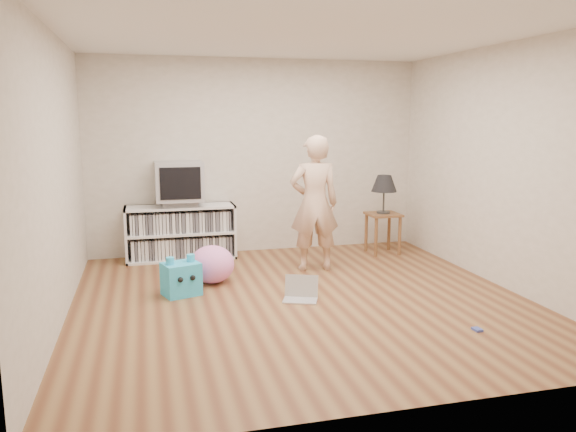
% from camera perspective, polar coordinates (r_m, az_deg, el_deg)
% --- Properties ---
extents(ground, '(4.50, 4.50, 0.00)m').
position_cam_1_polar(ground, '(5.75, 1.36, -8.51)').
color(ground, brown).
rests_on(ground, ground).
extents(walls, '(4.52, 4.52, 2.60)m').
position_cam_1_polar(walls, '(5.48, 1.41, 4.49)').
color(walls, beige).
rests_on(walls, ground).
extents(ceiling, '(4.50, 4.50, 0.01)m').
position_cam_1_polar(ceiling, '(5.51, 1.47, 18.07)').
color(ceiling, white).
rests_on(ceiling, walls).
extents(media_unit, '(1.40, 0.45, 0.70)m').
position_cam_1_polar(media_unit, '(7.45, -10.84, -1.61)').
color(media_unit, white).
rests_on(media_unit, ground).
extents(dvd_deck, '(0.45, 0.35, 0.07)m').
position_cam_1_polar(dvd_deck, '(7.36, -10.93, 1.30)').
color(dvd_deck, gray).
rests_on(dvd_deck, media_unit).
extents(crt_tv, '(0.60, 0.53, 0.50)m').
position_cam_1_polar(crt_tv, '(7.32, -11.00, 3.50)').
color(crt_tv, '#9B9BA0').
rests_on(crt_tv, dvd_deck).
extents(side_table, '(0.42, 0.42, 0.55)m').
position_cam_1_polar(side_table, '(7.69, 9.63, -0.70)').
color(side_table, brown).
rests_on(side_table, ground).
extents(table_lamp, '(0.34, 0.34, 0.52)m').
position_cam_1_polar(table_lamp, '(7.61, 9.74, 3.19)').
color(table_lamp, '#333333').
rests_on(table_lamp, side_table).
extents(person, '(0.62, 0.44, 1.63)m').
position_cam_1_polar(person, '(6.69, 2.69, 1.28)').
color(person, beige).
rests_on(person, ground).
extents(laptop, '(0.41, 0.38, 0.23)m').
position_cam_1_polar(laptop, '(5.75, 1.31, -7.83)').
color(laptop, silver).
rests_on(laptop, ground).
extents(playing_cards, '(0.07, 0.09, 0.02)m').
position_cam_1_polar(playing_cards, '(5.23, 18.67, -10.86)').
color(playing_cards, '#3F4EA9').
rests_on(playing_cards, ground).
extents(plush_blue, '(0.43, 0.38, 0.42)m').
position_cam_1_polar(plush_blue, '(5.96, -10.80, -6.24)').
color(plush_blue, '#2BB8EF').
rests_on(plush_blue, ground).
extents(plush_pink, '(0.53, 0.53, 0.42)m').
position_cam_1_polar(plush_pink, '(6.33, -7.73, -4.88)').
color(plush_pink, '#F680D1').
rests_on(plush_pink, ground).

